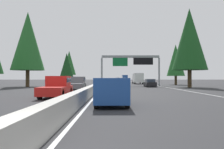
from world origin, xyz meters
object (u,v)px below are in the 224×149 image
at_px(box_truck_mid_left, 138,78).
at_px(conifer_left_far, 69,63).
at_px(sedan_far_right, 150,83).
at_px(oncoming_far, 57,87).
at_px(sedan_far_left, 113,84).
at_px(conifer_left_mid, 67,65).
at_px(oncoming_near, 77,83).
at_px(conifer_left_near, 28,41).
at_px(conifer_right_near, 189,39).
at_px(bus_far_center, 125,78).
at_px(minivan_near_center, 112,90).
at_px(sedan_mid_center, 112,80).
at_px(pickup_mid_right, 118,79).
at_px(minivan_distant_b, 122,80).
at_px(conifer_right_mid, 176,60).
at_px(sign_gantry_overhead, 131,62).

bearing_deg(box_truck_mid_left, conifer_left_far, 33.24).
distance_m(sedan_far_right, oncoming_far, 26.13).
bearing_deg(sedan_far_left, conifer_left_mid, 22.70).
xyz_separation_m(sedan_far_right, oncoming_near, (-10.70, 11.93, 0.23)).
bearing_deg(conifer_left_near, conifer_right_near, -96.84).
bearing_deg(bus_far_center, sedan_far_right, 179.98).
bearing_deg(oncoming_far, oncoming_near, 179.81).
distance_m(minivan_near_center, sedan_far_left, 26.53).
bearing_deg(conifer_left_near, oncoming_near, -137.12).
relative_size(sedan_far_left, sedan_mid_center, 1.00).
bearing_deg(oncoming_near, box_truck_mid_left, 159.94).
distance_m(bus_far_center, pickup_mid_right, 3.97).
distance_m(minivan_distant_b, conifer_right_mid, 28.44).
bearing_deg(oncoming_far, sedan_mid_center, 176.60).
bearing_deg(minivan_near_center, sedan_mid_center, -0.12).
bearing_deg(box_truck_mid_left, conifer_left_near, 132.29).
height_order(bus_far_center, conifer_right_mid, conifer_right_mid).
relative_size(sedan_far_left, oncoming_far, 0.79).
distance_m(sedan_far_left, conifer_left_mid, 37.41).
bearing_deg(bus_far_center, box_truck_mid_left, -179.82).
bearing_deg(sign_gantry_overhead, conifer_left_far, 22.58).
xyz_separation_m(sedan_far_left, box_truck_mid_left, (25.46, -7.14, 0.93)).
bearing_deg(sedan_far_left, sedan_mid_center, 0.05).
xyz_separation_m(conifer_right_mid, conifer_left_near, (-12.39, 31.60, 2.74)).
height_order(sedan_mid_center, oncoming_far, oncoming_far).
bearing_deg(pickup_mid_right, sign_gantry_overhead, -179.55).
height_order(bus_far_center, minivan_distant_b, bus_far_center).
bearing_deg(bus_far_center, sedan_far_left, 175.38).
bearing_deg(conifer_right_near, pickup_mid_right, 6.62).
height_order(minivan_near_center, pickup_mid_right, pickup_mid_right).
relative_size(box_truck_mid_left, oncoming_far, 1.52).
bearing_deg(minivan_near_center, pickup_mid_right, -1.85).
bearing_deg(pickup_mid_right, oncoming_far, 175.50).
distance_m(sedan_mid_center, oncoming_near, 71.68).
distance_m(sign_gantry_overhead, sedan_far_right, 8.82).
bearing_deg(sedan_far_left, oncoming_far, 166.06).
bearing_deg(oncoming_near, minivan_near_center, 14.27).
height_order(pickup_mid_right, oncoming_far, same).
distance_m(sedan_far_right, conifer_right_near, 10.50).
relative_size(box_truck_mid_left, conifer_left_near, 0.59).
relative_size(sedan_far_left, pickup_mid_right, 0.79).
distance_m(bus_far_center, conifer_right_near, 85.85).
distance_m(sign_gantry_overhead, minivan_near_center, 36.95).
bearing_deg(conifer_right_near, sedan_mid_center, 12.18).
height_order(sign_gantry_overhead, pickup_mid_right, sign_gantry_overhead).
relative_size(box_truck_mid_left, conifer_left_far, 0.62).
bearing_deg(bus_far_center, conifer_left_far, 128.61).
relative_size(pickup_mid_right, minivan_distant_b, 1.12).
distance_m(bus_far_center, oncoming_near, 94.57).
bearing_deg(minivan_distant_b, sedan_mid_center, 9.69).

